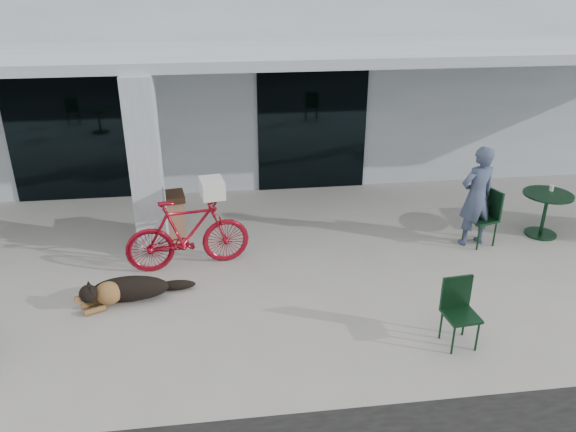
{
  "coord_description": "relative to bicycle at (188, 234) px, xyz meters",
  "views": [
    {
      "loc": [
        -0.28,
        -6.86,
        4.75
      ],
      "look_at": [
        0.78,
        1.29,
        1.0
      ],
      "focal_mm": 35.0,
      "sensor_mm": 36.0,
      "label": 1
    }
  ],
  "objects": [
    {
      "name": "cafe_table_far",
      "position": [
        6.57,
        0.37,
        -0.2
      ],
      "size": [
        1.07,
        1.07,
        0.84
      ],
      "primitive_type": null,
      "rotation": [
        0.0,
        0.0,
        0.22
      ],
      "color": "#11331C",
      "rests_on": "ground"
    },
    {
      "name": "overhang",
      "position": [
        0.85,
        1.97,
        2.59
      ],
      "size": [
        22.0,
        2.8,
        0.18
      ],
      "primitive_type": "cube",
      "color": "silver",
      "rests_on": "column"
    },
    {
      "name": "cafe_chair_far_b",
      "position": [
        5.23,
        0.17,
        -0.1
      ],
      "size": [
        0.63,
        0.6,
        1.03
      ],
      "primitive_type": null,
      "rotation": [
        0.0,
        0.0,
        -1.27
      ],
      "color": "#11331C",
      "rests_on": "ground"
    },
    {
      "name": "person",
      "position": [
        5.09,
        0.2,
        0.31
      ],
      "size": [
        0.76,
        0.58,
        1.86
      ],
      "primitive_type": "imported",
      "rotation": [
        0.0,
        0.0,
        3.36
      ],
      "color": "#3F4C6A",
      "rests_on": "ground"
    },
    {
      "name": "column",
      "position": [
        -0.65,
        0.67,
        0.94
      ],
      "size": [
        0.5,
        0.5,
        3.12
      ],
      "primitive_type": "cube",
      "color": "silver",
      "rests_on": "ground"
    },
    {
      "name": "laundry_basket",
      "position": [
        0.44,
        0.07,
        0.76
      ],
      "size": [
        0.44,
        0.54,
        0.29
      ],
      "primitive_type": "cube",
      "rotation": [
        0.0,
        0.0,
        1.73
      ],
      "color": "white",
      "rests_on": "bicycle"
    },
    {
      "name": "cafe_chair_far_a",
      "position": [
        3.65,
        -2.63,
        -0.14
      ],
      "size": [
        0.47,
        0.51,
        0.95
      ],
      "primitive_type": null,
      "rotation": [
        0.0,
        0.0,
        0.09
      ],
      "color": "#11331C",
      "rests_on": "ground"
    },
    {
      "name": "bicycle",
      "position": [
        0.0,
        0.0,
        0.0
      ],
      "size": [
        2.12,
        0.9,
        1.24
      ],
      "primitive_type": "imported",
      "rotation": [
        0.0,
        0.0,
        1.73
      ],
      "color": "maroon",
      "rests_on": "ground"
    },
    {
      "name": "cup_on_table",
      "position": [
        6.7,
        0.5,
        0.27
      ],
      "size": [
        0.09,
        0.09,
        0.11
      ],
      "primitive_type": "cylinder",
      "rotation": [
        0.0,
        0.0,
        0.22
      ],
      "color": "white",
      "rests_on": "cafe_table_far"
    },
    {
      "name": "storefront_glass_right",
      "position": [
        2.65,
        3.35,
        0.73
      ],
      "size": [
        2.4,
        0.06,
        2.7
      ],
      "primitive_type": "cube",
      "color": "black",
      "rests_on": "ground"
    },
    {
      "name": "cup_near_dog",
      "position": [
        -1.07,
        -0.73,
        -0.57
      ],
      "size": [
        0.1,
        0.1,
        0.1
      ],
      "primitive_type": "cylinder",
      "rotation": [
        0.0,
        0.0,
        0.34
      ],
      "color": "white",
      "rests_on": "ground"
    },
    {
      "name": "trash_receptacle",
      "position": [
        -0.35,
        1.17,
        -0.18
      ],
      "size": [
        0.58,
        0.58,
        0.87
      ],
      "primitive_type": null,
      "rotation": [
        0.0,
        0.0,
        0.15
      ],
      "color": "#8A6148",
      "rests_on": "ground"
    },
    {
      "name": "building",
      "position": [
        0.85,
        6.87,
        1.63
      ],
      "size": [
        22.0,
        7.0,
        4.5
      ],
      "primitive_type": "cube",
      "color": "silver",
      "rests_on": "ground"
    },
    {
      "name": "ground",
      "position": [
        0.85,
        -1.63,
        -0.62
      ],
      "size": [
        80.0,
        80.0,
        0.0
      ],
      "primitive_type": "plane",
      "color": "#A5A49C",
      "rests_on": "ground"
    },
    {
      "name": "storefront_glass_left",
      "position": [
        -2.35,
        3.35,
        0.73
      ],
      "size": [
        2.8,
        0.06,
        2.7
      ],
      "primitive_type": "cube",
      "color": "black",
      "rests_on": "ground"
    },
    {
      "name": "dog",
      "position": [
        -0.86,
        -0.93,
        -0.4
      ],
      "size": [
        1.39,
        0.93,
        0.44
      ],
      "primitive_type": null,
      "rotation": [
        0.0,
        0.0,
        0.41
      ],
      "color": "black",
      "rests_on": "ground"
    }
  ]
}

